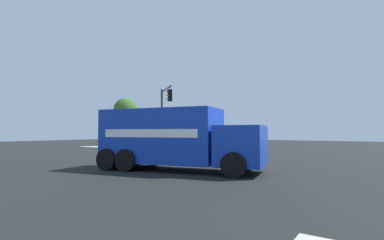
# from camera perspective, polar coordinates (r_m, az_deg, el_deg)

# --- Properties ---
(ground_plane) EXTENTS (100.00, 100.00, 0.00)m
(ground_plane) POSITION_cam_1_polar(r_m,az_deg,el_deg) (14.79, -0.70, -9.33)
(ground_plane) COLOR black
(sidewalk_corner_near) EXTENTS (12.80, 12.80, 0.14)m
(sidewalk_corner_near) POSITION_cam_1_polar(r_m,az_deg,el_deg) (33.84, -6.48, -5.30)
(sidewalk_corner_near) COLOR #B2ADA0
(sidewalk_corner_near) RESTS_ON ground
(delivery_truck) EXTENTS (4.16, 7.89, 2.84)m
(delivery_truck) POSITION_cam_1_polar(r_m,az_deg,el_deg) (13.30, -3.45, -3.72)
(delivery_truck) COLOR #1438AD
(delivery_truck) RESTS_ON ground
(traffic_light_primary) EXTENTS (2.48, 3.04, 5.54)m
(traffic_light_primary) POSITION_cam_1_polar(r_m,az_deg,el_deg) (24.82, -5.57, 2.20)
(traffic_light_primary) COLOR #38383D
(traffic_light_primary) RESTS_ON sidewalk_corner_near
(pickup_white) EXTENTS (2.48, 5.30, 1.38)m
(pickup_white) POSITION_cam_1_polar(r_m,az_deg,el_deg) (25.34, 4.89, -4.79)
(pickup_white) COLOR white
(pickup_white) RESTS_ON ground
(pedestrian_near_corner) EXTENTS (0.24, 0.53, 1.65)m
(pedestrian_near_corner) POSITION_cam_1_polar(r_m,az_deg,el_deg) (34.98, 0.06, -3.57)
(pedestrian_near_corner) COLOR #4C4C51
(pedestrian_near_corner) RESTS_ON sidewalk_corner_near
(picket_fence_run) EXTENTS (6.40, 0.05, 0.95)m
(picket_fence_run) POSITION_cam_1_polar(r_m,az_deg,el_deg) (38.10, -13.54, -4.09)
(picket_fence_run) COLOR silver
(picket_fence_run) RESTS_ON sidewalk_corner_near
(shade_tree_near) EXTENTS (2.90, 2.90, 5.85)m
(shade_tree_near) POSITION_cam_1_polar(r_m,az_deg,el_deg) (35.99, -13.22, 1.98)
(shade_tree_near) COLOR brown
(shade_tree_near) RESTS_ON sidewalk_corner_near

